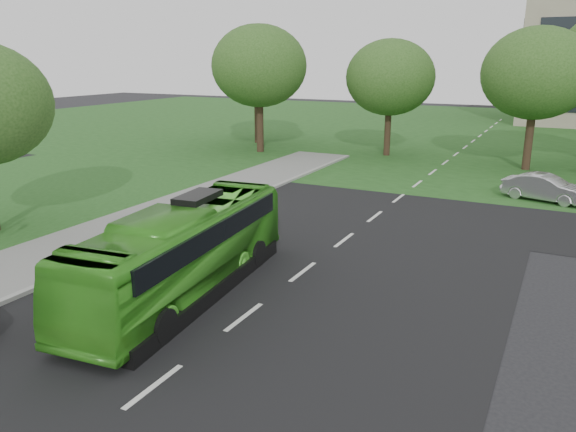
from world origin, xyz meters
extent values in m
plane|color=black|center=(0.00, 0.00, 0.00)|extent=(160.00, 160.00, 0.00)
cube|color=black|center=(0.00, 20.00, 0.01)|extent=(14.00, 120.00, 0.01)
cube|color=black|center=(0.00, 14.00, 0.01)|extent=(80.00, 12.00, 0.01)
cube|color=silver|center=(0.00, 15.00, 0.02)|extent=(0.15, 90.00, 0.01)
cube|color=#1F4B19|center=(0.00, 45.00, 0.01)|extent=(120.00, 60.00, 0.01)
cube|color=black|center=(1.95, 62.00, 12.50)|extent=(0.10, 18.40, 23.00)
cylinder|color=black|center=(-14.29, 24.22, 1.86)|extent=(0.56, 0.56, 3.72)
ellipsoid|color=#244818|center=(-14.29, 24.22, 6.67)|extent=(7.37, 7.37, 6.27)
cylinder|color=black|center=(-4.73, 27.14, 1.61)|extent=(0.48, 0.48, 3.22)
ellipsoid|color=#244818|center=(-4.73, 27.14, 5.86)|extent=(6.62, 6.62, 5.62)
cylinder|color=black|center=(5.37, 25.80, 1.76)|extent=(0.53, 0.53, 3.51)
ellipsoid|color=#244818|center=(5.37, 25.80, 6.31)|extent=(6.99, 6.99, 5.94)
cylinder|color=black|center=(-16.92, 28.46, 1.92)|extent=(0.58, 0.58, 3.84)
ellipsoid|color=#244818|center=(-16.92, 28.46, 6.86)|extent=(7.53, 7.53, 6.40)
imported|color=green|center=(-2.61, -1.29, 1.42)|extent=(3.40, 10.37, 2.84)
imported|color=#B2B0B6|center=(6.98, 17.00, 0.70)|extent=(4.49, 2.57, 1.40)
camera|label=1|loc=(7.86, -14.72, 7.29)|focal=35.00mm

